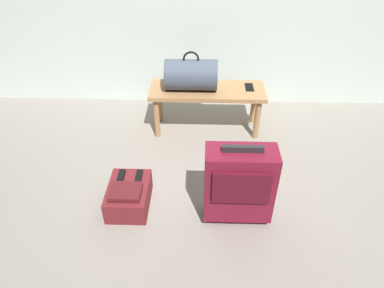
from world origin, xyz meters
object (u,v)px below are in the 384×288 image
object	(u,v)px
bench	(207,95)
suitcase_upright_burgundy	(239,183)
cell_phone	(249,87)
backpack_maroon	(129,195)
duffel_bag_slate	(191,75)

from	to	relation	value
bench	suitcase_upright_burgundy	xyz separation A→B (m)	(0.20, -1.07, -0.04)
cell_phone	suitcase_upright_burgundy	distance (m)	1.13
cell_phone	backpack_maroon	size ratio (longest dim) A/B	0.38
suitcase_upright_burgundy	duffel_bag_slate	bearing A→B (deg)	107.57
suitcase_upright_burgundy	backpack_maroon	bearing A→B (deg)	173.12
duffel_bag_slate	bench	bearing A→B (deg)	0.00
bench	suitcase_upright_burgundy	bearing A→B (deg)	-79.50
cell_phone	backpack_maroon	xyz separation A→B (m)	(-0.91, -1.02, -0.32)
duffel_bag_slate	backpack_maroon	distance (m)	1.16
duffel_bag_slate	suitcase_upright_burgundy	size ratio (longest dim) A/B	0.73
cell_phone	backpack_maroon	world-z (taller)	cell_phone
bench	duffel_bag_slate	xyz separation A→B (m)	(-0.14, 0.00, 0.20)
duffel_bag_slate	suitcase_upright_burgundy	world-z (taller)	duffel_bag_slate
bench	cell_phone	distance (m)	0.37
suitcase_upright_burgundy	backpack_maroon	size ratio (longest dim) A/B	1.60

